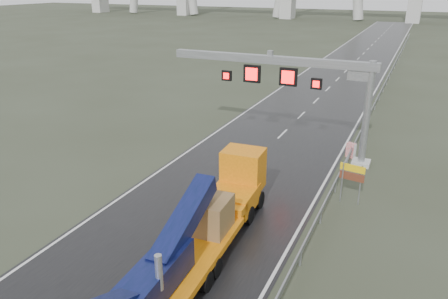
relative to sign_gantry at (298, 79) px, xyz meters
The scene contains 7 objects.
ground 18.96m from the sign_gantry, 96.67° to the right, with size 400.00×400.00×0.00m, color #313626.
road 22.81m from the sign_gantry, 95.46° to the left, with size 11.00×200.00×0.02m, color black.
guardrail 13.57m from the sign_gantry, 71.60° to the left, with size 0.20×140.00×1.40m, color gray, non-canonical shape.
sign_gantry is the anchor object (origin of this frame).
heavy_haul_truck 15.13m from the sign_gantry, 91.06° to the right, with size 3.29×16.90×3.94m.
exit_sign_pair 8.77m from the sign_gantry, 50.48° to the right, with size 1.41×0.30×2.43m.
striped_barrier 6.50m from the sign_gantry, 16.46° to the left, with size 0.64×0.34×1.08m, color red.
Camera 1 is at (9.78, -11.36, 11.91)m, focal length 35.00 mm.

